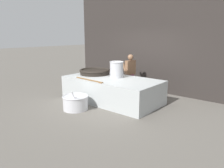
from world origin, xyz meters
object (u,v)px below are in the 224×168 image
Objects in this scene: prep_bowl_vegetables at (75,102)px; giant_wok_near at (95,72)px; cook at (130,73)px; stock_pot at (117,69)px.

giant_wok_near is at bearing 113.77° from prep_bowl_vegetables.
prep_bowl_vegetables is at bearing -66.23° from giant_wok_near.
cook reaches higher than prep_bowl_vegetables.
stock_pot is 0.63× the size of prep_bowl_vegetables.
stock_pot is at bearing 101.94° from cook.
giant_wok_near is 1.29× the size of prep_bowl_vegetables.
prep_bowl_vegetables is at bearing 92.16° from cook.
cook is at bearing 84.57° from prep_bowl_vegetables.
cook is (0.91, 0.92, -0.07)m from giant_wok_near.
cook is 2.52m from prep_bowl_vegetables.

